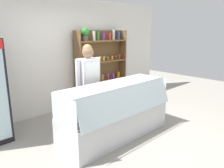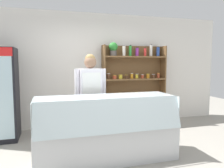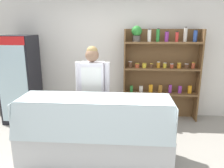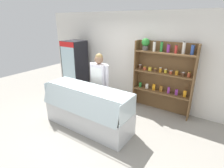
% 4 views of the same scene
% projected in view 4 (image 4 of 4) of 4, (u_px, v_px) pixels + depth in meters
% --- Properties ---
extents(ground_plane, '(12.00, 12.00, 0.00)m').
position_uv_depth(ground_plane, '(96.00, 128.00, 4.20)').
color(ground_plane, gray).
extents(back_wall, '(6.80, 0.10, 2.70)m').
position_uv_depth(back_wall, '(136.00, 59.00, 5.27)').
color(back_wall, white).
rests_on(back_wall, ground).
extents(drinks_fridge, '(0.67, 0.64, 1.82)m').
position_uv_depth(drinks_fridge, '(75.00, 68.00, 6.02)').
color(drinks_fridge, black).
rests_on(drinks_fridge, ground).
extents(shelving_unit, '(1.59, 0.29, 2.00)m').
position_uv_depth(shelving_unit, '(162.00, 73.00, 4.69)').
color(shelving_unit, brown).
rests_on(shelving_unit, ground).
extents(deli_display_case, '(2.18, 0.78, 1.01)m').
position_uv_depth(deli_display_case, '(88.00, 115.00, 4.19)').
color(deli_display_case, silver).
rests_on(deli_display_case, ground).
extents(shop_clerk, '(0.57, 0.25, 1.68)m').
position_uv_depth(shop_clerk, '(99.00, 80.00, 4.51)').
color(shop_clerk, '#4C4233').
rests_on(shop_clerk, ground).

